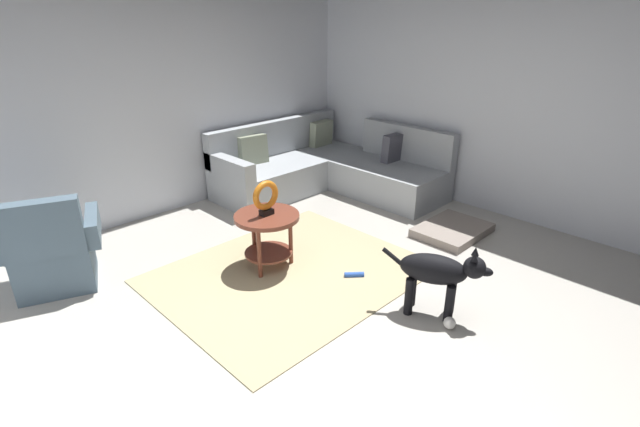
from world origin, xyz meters
TOP-DOWN VIEW (x-y plane):
  - ground_plane at (0.00, 0.00)m, footprint 6.00×6.00m
  - wall_back at (0.00, 2.94)m, footprint 6.00×0.12m
  - wall_right at (2.94, 0.00)m, footprint 0.12×6.00m
  - area_rug at (0.15, 0.70)m, footprint 2.30×1.90m
  - sectional_couch at (1.99, 2.01)m, footprint 2.20×2.25m
  - armchair at (-1.43, 1.98)m, footprint 0.96×0.85m
  - side_table at (0.10, 0.94)m, footprint 0.60×0.60m
  - torus_sculpture at (0.10, 0.94)m, footprint 0.28×0.08m
  - dog_bed_mat at (1.98, 0.08)m, footprint 0.80×0.60m
  - dog at (0.56, -0.59)m, footprint 0.42×0.79m
  - dog_toy_ball at (0.48, -0.78)m, footprint 0.09×0.09m
  - dog_toy_rope at (0.53, 0.24)m, footprint 0.17×0.16m

SIDE VIEW (x-z plane):
  - ground_plane at x=0.00m, z-range -0.10..0.00m
  - area_rug at x=0.15m, z-range 0.00..0.01m
  - dog_toy_rope at x=0.53m, z-range 0.00..0.05m
  - dog_bed_mat at x=1.98m, z-range 0.00..0.09m
  - dog_toy_ball at x=0.48m, z-range 0.00..0.09m
  - sectional_couch at x=1.99m, z-range -0.15..0.73m
  - armchair at x=-1.43m, z-range -0.12..0.76m
  - dog at x=0.56m, z-range 0.06..0.69m
  - side_table at x=0.10m, z-range 0.15..0.69m
  - torus_sculpture at x=0.10m, z-range 0.55..0.87m
  - wall_back at x=0.00m, z-range 0.00..2.70m
  - wall_right at x=2.94m, z-range 0.00..2.70m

